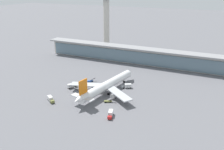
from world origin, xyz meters
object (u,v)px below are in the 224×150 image
service_truck_under_wing_olive (51,99)px  service_truck_at_far_stand_olive (108,101)px  service_truck_near_nose_olive (72,86)px  service_truck_on_taxiway_grey (127,86)px  control_tower (106,17)px  service_truck_mid_apron_blue (90,81)px  service_truck_by_tail_red (110,114)px  airliner_on_stand (106,86)px

service_truck_under_wing_olive → service_truck_at_far_stand_olive: size_ratio=1.11×
service_truck_near_nose_olive → service_truck_on_taxiway_grey: (35.71, 15.81, 0.00)m
service_truck_at_far_stand_olive → control_tower: 133.34m
service_truck_under_wing_olive → service_truck_at_far_stand_olive: 36.11m
service_truck_mid_apron_blue → service_truck_by_tail_red: bearing=-48.3°
service_truck_at_far_stand_olive → service_truck_on_taxiway_grey: bearing=84.0°
service_truck_mid_apron_blue → control_tower: bearing=108.2°
service_truck_near_nose_olive → service_truck_at_far_stand_olive: 34.38m
service_truck_mid_apron_blue → control_tower: (-29.96, 91.05, 35.20)m
airliner_on_stand → service_truck_at_far_stand_olive: (7.17, -11.66, -4.53)m
service_truck_by_tail_red → service_truck_at_far_stand_olive: (-8.51, 15.09, -0.88)m
service_truck_under_wing_olive → service_truck_on_taxiway_grey: bearing=47.3°
airliner_on_stand → service_truck_on_taxiway_grey: airliner_on_stand is taller
control_tower → service_truck_mid_apron_blue: bearing=-71.8°
service_truck_under_wing_olive → service_truck_on_taxiway_grey: same height
service_truck_on_taxiway_grey → service_truck_under_wing_olive: bearing=-132.7°
airliner_on_stand → service_truck_near_nose_olive: 26.23m
airliner_on_stand → service_truck_by_tail_red: (15.68, -26.75, -3.65)m
service_truck_near_nose_olive → service_truck_at_far_stand_olive: (33.05, -9.43, -0.88)m
control_tower → airliner_on_stand: bearing=-64.5°
service_truck_under_wing_olive → service_truck_mid_apron_blue: (6.68, 38.21, -0.88)m
service_truck_at_far_stand_olive → control_tower: size_ratio=0.10×
service_truck_mid_apron_blue → service_truck_at_far_stand_olive: (26.69, -24.42, 0.00)m
control_tower → service_truck_at_far_stand_olive: bearing=-63.9°
airliner_on_stand → service_truck_on_taxiway_grey: 17.15m
service_truck_near_nose_olive → service_truck_by_tail_red: 48.25m
service_truck_near_nose_olive → service_truck_on_taxiway_grey: 39.05m
service_truck_under_wing_olive → service_truck_at_far_stand_olive: service_truck_under_wing_olive is taller
control_tower → service_truck_near_nose_olive: bearing=-77.5°
airliner_on_stand → service_truck_near_nose_olive: airliner_on_stand is taller
service_truck_mid_apron_blue → control_tower: size_ratio=0.09×
service_truck_under_wing_olive → service_truck_mid_apron_blue: service_truck_under_wing_olive is taller
service_truck_by_tail_red → service_truck_at_far_stand_olive: bearing=119.4°
service_truck_by_tail_red → service_truck_on_taxiway_grey: size_ratio=1.02×
service_truck_mid_apron_blue → service_truck_at_far_stand_olive: size_ratio=0.89×
service_truck_under_wing_olive → service_truck_on_taxiway_grey: size_ratio=0.98×
service_truck_near_nose_olive → control_tower: size_ratio=0.11×
airliner_on_stand → control_tower: 119.01m
service_truck_near_nose_olive → service_truck_by_tail_red: same height
service_truck_on_taxiway_grey → service_truck_at_far_stand_olive: service_truck_on_taxiway_grey is taller
service_truck_under_wing_olive → service_truck_by_tail_red: (41.87, -1.30, 0.00)m
airliner_on_stand → service_truck_near_nose_olive: (-25.88, -2.23, -3.65)m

